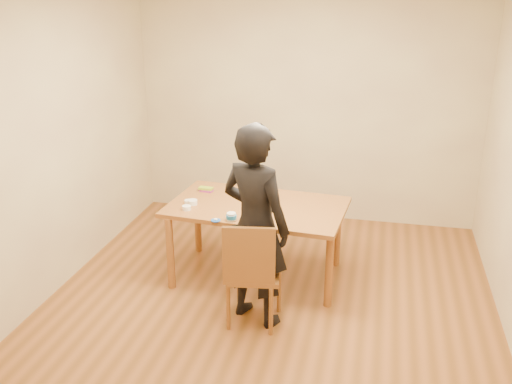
% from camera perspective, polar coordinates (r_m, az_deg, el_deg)
% --- Properties ---
extents(room_shell, '(4.00, 4.50, 2.70)m').
position_cam_1_polar(room_shell, '(4.91, 1.96, 3.90)').
color(room_shell, brown).
rests_on(room_shell, ground).
extents(dining_table, '(1.72, 1.11, 0.04)m').
position_cam_1_polar(dining_table, '(5.40, 0.12, -1.51)').
color(dining_table, brown).
rests_on(dining_table, floor).
extents(dining_chair, '(0.48, 0.48, 0.04)m').
position_cam_1_polar(dining_chair, '(4.80, -0.17, -8.14)').
color(dining_chair, brown).
rests_on(dining_chair, floor).
extents(cake_plate, '(0.31, 0.31, 0.02)m').
position_cam_1_polar(cake_plate, '(5.51, 0.75, -0.66)').
color(cake_plate, '#BA0C36').
rests_on(cake_plate, dining_table).
extents(cake, '(0.21, 0.21, 0.07)m').
position_cam_1_polar(cake, '(5.50, 0.76, -0.22)').
color(cake, white).
rests_on(cake, cake_plate).
extents(frosting_dome, '(0.21, 0.21, 0.03)m').
position_cam_1_polar(frosting_dome, '(5.48, 0.76, 0.24)').
color(frosting_dome, white).
rests_on(frosting_dome, cake).
extents(frosting_tub, '(0.08, 0.08, 0.07)m').
position_cam_1_polar(frosting_tub, '(5.04, -2.48, -2.49)').
color(frosting_tub, white).
rests_on(frosting_tub, dining_table).
extents(frosting_lid, '(0.09, 0.09, 0.01)m').
position_cam_1_polar(frosting_lid, '(5.05, -4.05, -2.84)').
color(frosting_lid, '#1B4EB0').
rests_on(frosting_lid, dining_table).
extents(frosting_dollop, '(0.04, 0.04, 0.02)m').
position_cam_1_polar(frosting_dollop, '(5.05, -4.05, -2.71)').
color(frosting_dollop, white).
rests_on(frosting_dollop, frosting_lid).
extents(ramekin_green, '(0.08, 0.08, 0.04)m').
position_cam_1_polar(ramekin_green, '(5.31, -6.95, -1.58)').
color(ramekin_green, white).
rests_on(ramekin_green, dining_table).
extents(ramekin_yellow, '(0.08, 0.08, 0.04)m').
position_cam_1_polar(ramekin_yellow, '(5.45, -6.77, -0.99)').
color(ramekin_yellow, white).
rests_on(ramekin_yellow, dining_table).
extents(ramekin_multi, '(0.09, 0.09, 0.04)m').
position_cam_1_polar(ramekin_multi, '(5.43, -6.37, -1.02)').
color(ramekin_multi, white).
rests_on(ramekin_multi, dining_table).
extents(candy_box_pink, '(0.14, 0.09, 0.02)m').
position_cam_1_polar(candy_box_pink, '(5.75, -4.99, 0.16)').
color(candy_box_pink, '#C42E7D').
rests_on(candy_box_pink, dining_table).
extents(candy_box_green, '(0.15, 0.08, 0.02)m').
position_cam_1_polar(candy_box_green, '(5.75, -5.04, 0.37)').
color(candy_box_green, green).
rests_on(candy_box_green, candy_box_pink).
extents(spatula, '(0.16, 0.12, 0.01)m').
position_cam_1_polar(spatula, '(4.94, -1.95, -3.36)').
color(spatula, black).
rests_on(spatula, dining_table).
extents(person, '(0.74, 0.63, 1.73)m').
position_cam_1_polar(person, '(4.66, -0.05, -3.39)').
color(person, black).
rests_on(person, floor).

